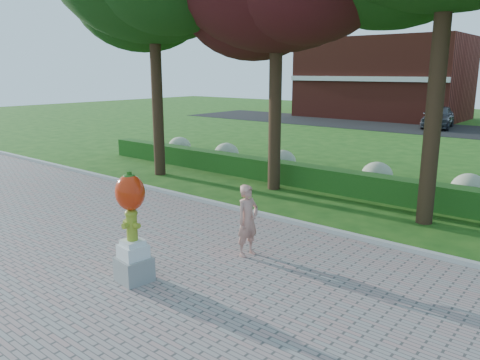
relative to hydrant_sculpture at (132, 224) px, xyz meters
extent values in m
plane|color=#1C4B12|center=(-0.30, 2.04, -1.22)|extent=(100.00, 100.00, 0.00)
cube|color=gray|center=(-0.30, -1.96, -1.20)|extent=(40.00, 14.00, 0.04)
cube|color=#ADADA5|center=(-0.30, 5.04, -1.15)|extent=(40.00, 0.18, 0.15)
cube|color=#164413|center=(-0.30, 9.04, -0.82)|extent=(24.00, 0.70, 0.80)
ellipsoid|color=#B4B88C|center=(-9.30, 10.04, -0.67)|extent=(1.10, 1.10, 0.99)
ellipsoid|color=#B4B88C|center=(-6.30, 10.04, -0.67)|extent=(1.10, 1.10, 0.99)
ellipsoid|color=#B4B88C|center=(-3.30, 10.04, -0.67)|extent=(1.10, 1.10, 0.99)
ellipsoid|color=#B4B88C|center=(0.70, 10.04, -0.67)|extent=(1.10, 1.10, 0.99)
ellipsoid|color=#B4B88C|center=(3.70, 10.04, -0.67)|extent=(1.10, 1.10, 0.99)
cube|color=maroon|center=(-10.30, 36.04, 2.28)|extent=(14.00, 8.00, 7.00)
cylinder|color=black|center=(-7.30, 7.04, 2.14)|extent=(0.44, 0.44, 6.72)
cylinder|color=black|center=(-2.30, 8.04, 1.86)|extent=(0.44, 0.44, 6.16)
ellipsoid|color=black|center=(-3.95, 8.92, 5.38)|extent=(5.28, 5.28, 4.22)
cylinder|color=black|center=(3.20, 7.54, 2.42)|extent=(0.44, 0.44, 7.28)
cube|color=gray|center=(0.00, 0.00, -0.94)|extent=(0.68, 0.68, 0.49)
cube|color=silver|center=(0.00, 0.00, -0.56)|extent=(0.55, 0.55, 0.27)
cube|color=silver|center=(0.00, 0.00, -0.37)|extent=(0.44, 0.44, 0.10)
cylinder|color=olive|center=(0.00, 0.00, -0.05)|extent=(0.22, 0.22, 0.55)
ellipsoid|color=olive|center=(0.00, 0.00, 0.22)|extent=(0.25, 0.25, 0.18)
cylinder|color=olive|center=(-0.16, 0.00, 0.01)|extent=(0.12, 0.11, 0.11)
cylinder|color=olive|center=(0.16, 0.00, 0.01)|extent=(0.12, 0.11, 0.11)
cylinder|color=olive|center=(0.00, -0.15, 0.01)|extent=(0.12, 0.12, 0.12)
cylinder|color=olive|center=(0.00, 0.00, 0.30)|extent=(0.08, 0.08, 0.05)
ellipsoid|color=red|center=(0.00, 0.00, 0.64)|extent=(0.61, 0.55, 0.71)
ellipsoid|color=red|center=(-0.18, 0.00, 0.62)|extent=(0.30, 0.30, 0.45)
ellipsoid|color=red|center=(0.18, 0.00, 0.62)|extent=(0.30, 0.30, 0.45)
cylinder|color=#235313|center=(0.00, 0.00, 0.99)|extent=(0.10, 0.10, 0.12)
ellipsoid|color=#235313|center=(0.00, 0.00, 0.97)|extent=(0.23, 0.23, 0.08)
imported|color=tan|center=(0.91, 2.49, -0.36)|extent=(0.46, 0.64, 1.64)
imported|color=#43444B|center=(-3.62, 30.88, -0.38)|extent=(2.76, 5.12, 1.65)
camera|label=1|loc=(7.14, -5.35, 2.91)|focal=35.00mm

